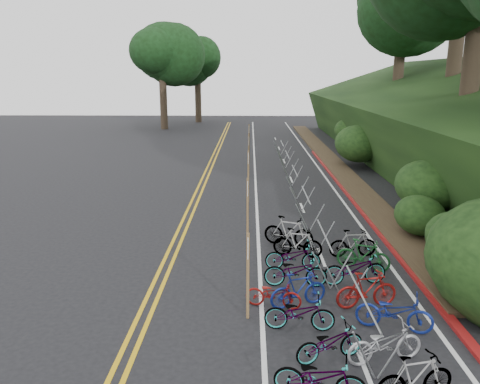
# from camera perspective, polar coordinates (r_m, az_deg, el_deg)

# --- Properties ---
(ground) EXTENTS (120.00, 120.00, 0.00)m
(ground) POSITION_cam_1_polar(r_m,az_deg,el_deg) (12.33, -2.12, -14.83)
(ground) COLOR black
(ground) RESTS_ON ground
(road_markings) EXTENTS (7.47, 80.00, 0.01)m
(road_markings) POSITION_cam_1_polar(r_m,az_deg,el_deg) (21.71, 1.08, -1.83)
(road_markings) COLOR gold
(road_markings) RESTS_ON ground
(red_curb) EXTENTS (0.25, 28.00, 0.10)m
(red_curb) POSITION_cam_1_polar(r_m,az_deg,el_deg) (24.06, 13.25, -0.51)
(red_curb) COLOR maroon
(red_curb) RESTS_ON ground
(embankment) EXTENTS (14.30, 48.14, 9.11)m
(embankment) POSITION_cam_1_polar(r_m,az_deg,el_deg) (32.42, 23.68, 6.92)
(embankment) COLOR black
(embankment) RESTS_ON ground
(bike_rack_front) EXTENTS (1.10, 3.36, 1.08)m
(bike_rack_front) POSITION_cam_1_polar(r_m,az_deg,el_deg) (11.42, 14.52, -13.17)
(bike_rack_front) COLOR gray
(bike_rack_front) RESTS_ON ground
(bike_racks_rest) EXTENTS (1.14, 23.00, 1.17)m
(bike_racks_rest) POSITION_cam_1_polar(r_m,az_deg,el_deg) (24.43, 6.68, 1.94)
(bike_racks_rest) COLOR gray
(bike_racks_rest) RESTS_ON ground
(signpost_near) EXTENTS (0.08, 0.40, 2.26)m
(signpost_near) POSITION_cam_1_polar(r_m,az_deg,el_deg) (11.65, 0.96, -9.50)
(signpost_near) COLOR brown
(signpost_near) RESTS_ON ground
(signposts_rest) EXTENTS (0.08, 18.40, 2.50)m
(signposts_rest) POSITION_cam_1_polar(r_m,az_deg,el_deg) (25.19, 1.05, 3.73)
(signposts_rest) COLOR brown
(signposts_rest) RESTS_ON ground
(bike_front) EXTENTS (0.85, 1.57, 0.78)m
(bike_front) POSITION_cam_1_polar(r_m,az_deg,el_deg) (12.56, 4.09, -12.27)
(bike_front) COLOR maroon
(bike_front) RESTS_ON ground
(bike_valet) EXTENTS (3.28, 10.02, 1.09)m
(bike_valet) POSITION_cam_1_polar(r_m,az_deg,el_deg) (13.09, 11.18, -10.97)
(bike_valet) COLOR slate
(bike_valet) RESTS_ON ground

